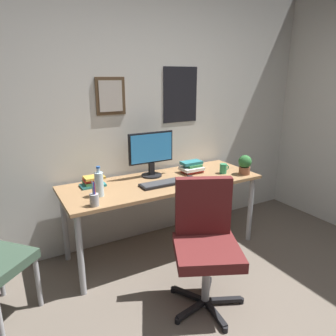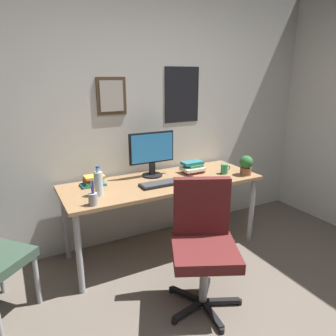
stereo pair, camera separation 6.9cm
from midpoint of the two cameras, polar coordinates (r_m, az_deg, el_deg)
name	(u,v)px [view 2 (the right image)]	position (r m, az deg, el deg)	size (l,w,h in m)	color
wall_back	(133,115)	(3.12, -5.87, 9.70)	(4.40, 0.10, 2.60)	silver
desk	(163,188)	(2.95, -0.24, -3.63)	(1.87, 0.68, 0.72)	#936D47
office_chair	(203,238)	(2.35, 7.33, -12.60)	(0.61, 0.61, 0.95)	#591E1E
monitor	(152,152)	(3.00, -2.33, 2.91)	(0.46, 0.20, 0.43)	black
keyboard	(163,183)	(2.81, -0.18, -2.82)	(0.43, 0.15, 0.03)	black
computer_mouse	(191,178)	(2.96, 4.92, -1.79)	(0.06, 0.11, 0.04)	black
water_bottle	(99,183)	(2.59, -11.86, -2.73)	(0.07, 0.07, 0.25)	silver
coffee_mug_near	(224,169)	(3.18, 10.92, -0.16)	(0.11, 0.07, 0.10)	#2D8C59
potted_plant	(246,165)	(3.17, 14.72, 0.60)	(0.13, 0.13, 0.20)	brown
pen_cup	(93,198)	(2.42, -12.78, -5.45)	(0.07, 0.07, 0.20)	#9EA0A5
book_stack_left	(93,181)	(2.86, -12.87, -2.30)	(0.22, 0.16, 0.09)	#26727A
book_stack_right	(193,167)	(3.17, 5.21, 0.12)	(0.23, 0.17, 0.11)	#B22D28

